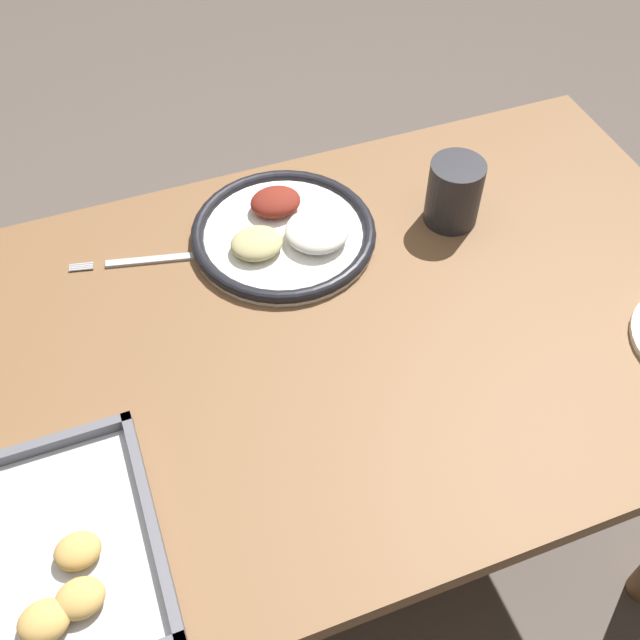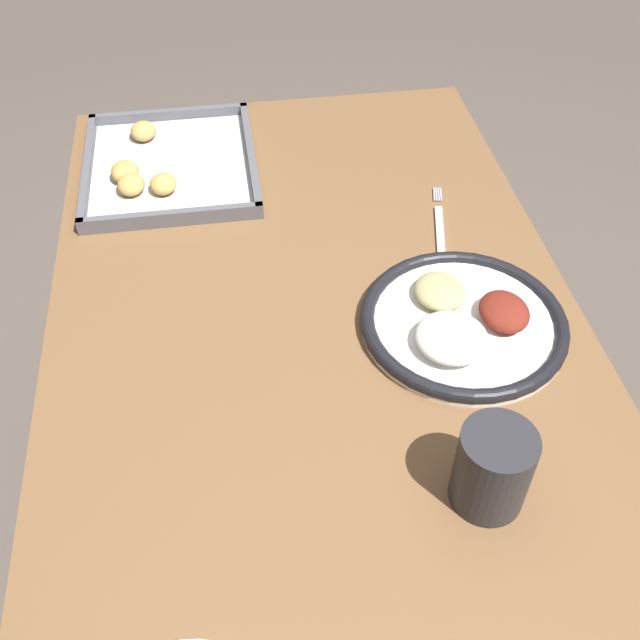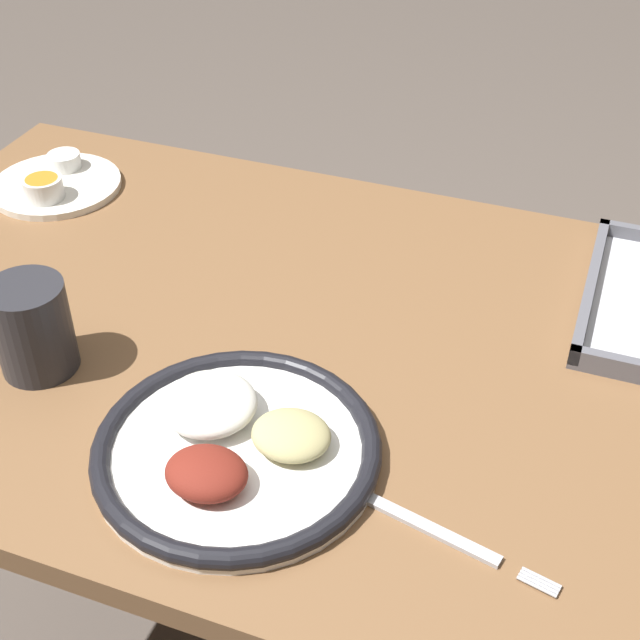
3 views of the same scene
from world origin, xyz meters
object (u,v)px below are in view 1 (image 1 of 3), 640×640
at_px(baking_tray, 14,577).
at_px(drinking_cup, 454,193).
at_px(fork, 155,260).
at_px(dinner_plate, 285,232).

distance_m(baking_tray, drinking_cup, 0.77).
xyz_separation_m(fork, drinking_cup, (-0.45, 0.07, 0.05)).
relative_size(dinner_plate, fork, 1.25).
distance_m(fork, baking_tray, 0.48).
distance_m(fork, drinking_cup, 0.45).
relative_size(fork, baking_tray, 0.70).
bearing_deg(dinner_plate, drinking_cup, 169.43).
bearing_deg(baking_tray, fork, -120.26).
distance_m(dinner_plate, fork, 0.20).
xyz_separation_m(dinner_plate, fork, (0.19, -0.02, -0.01)).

